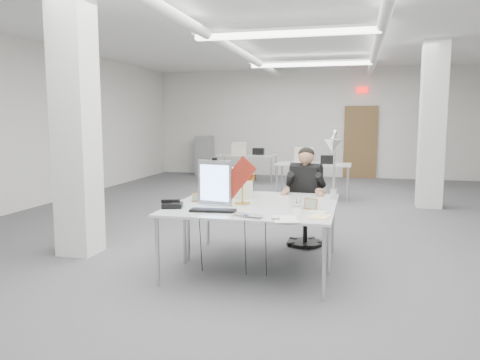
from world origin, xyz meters
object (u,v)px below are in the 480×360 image
object	(u,v)px
desk_phone	(172,205)
office_chair	(306,210)
bankers_lamp	(243,188)
architect_lamp	(333,168)
seated_person	(306,180)
desk_main	(246,212)
monitor	(215,183)
beige_monitor	(237,183)
laptop	(246,216)

from	to	relation	value
desk_phone	office_chair	bearing A→B (deg)	35.98
bankers_lamp	architect_lamp	bearing A→B (deg)	18.39
seated_person	bankers_lamp	xyz separation A→B (m)	(-0.59, -1.13, 0.03)
bankers_lamp	architect_lamp	distance (m)	1.06
desk_phone	architect_lamp	size ratio (longest dim) A/B	0.26
desk_main	architect_lamp	size ratio (longest dim) A/B	2.23
monitor	beige_monitor	distance (m)	0.64
desk_phone	beige_monitor	world-z (taller)	beige_monitor
desk_main	architect_lamp	world-z (taller)	architect_lamp
architect_lamp	office_chair	bearing A→B (deg)	98.03
desk_main	monitor	xyz separation A→B (m)	(-0.42, 0.25, 0.26)
bankers_lamp	beige_monitor	size ratio (longest dim) A/B	0.97
office_chair	laptop	xyz separation A→B (m)	(-0.38, -1.90, 0.27)
office_chair	monitor	bearing A→B (deg)	-108.77
seated_person	laptop	xyz separation A→B (m)	(-0.38, -1.85, -0.13)
desk_phone	architect_lamp	bearing A→B (deg)	8.56
monitor	laptop	bearing A→B (deg)	-39.30
architect_lamp	beige_monitor	bearing A→B (deg)	155.95
beige_monitor	architect_lamp	world-z (taller)	architect_lamp
bankers_lamp	beige_monitor	bearing A→B (deg)	111.07
desk_main	desk_phone	bearing A→B (deg)	-178.63
bankers_lamp	desk_phone	world-z (taller)	bankers_lamp
office_chair	seated_person	distance (m)	0.41
monitor	desk_phone	size ratio (longest dim) A/B	2.35
monitor	office_chair	bearing A→B (deg)	66.87
laptop	desk_main	bearing A→B (deg)	120.39
seated_person	laptop	distance (m)	1.89
office_chair	architect_lamp	bearing A→B (deg)	-50.68
monitor	laptop	distance (m)	0.79
laptop	beige_monitor	distance (m)	1.27
beige_monitor	monitor	bearing A→B (deg)	-107.94
desk_main	architect_lamp	xyz separation A→B (m)	(0.85, 0.72, 0.42)
desk_main	seated_person	distance (m)	1.60
bankers_lamp	architect_lamp	world-z (taller)	architect_lamp
desk_main	desk_phone	world-z (taller)	desk_phone
architect_lamp	desk_main	bearing A→B (deg)	-156.39
desk_main	seated_person	size ratio (longest dim) A/B	2.17
desk_main	beige_monitor	world-z (taller)	beige_monitor
monitor	laptop	world-z (taller)	monitor
bankers_lamp	beige_monitor	world-z (taller)	bankers_lamp
desk_phone	architect_lamp	distance (m)	1.86
beige_monitor	architect_lamp	bearing A→B (deg)	-16.39
office_chair	bankers_lamp	bearing A→B (deg)	-102.06
desk_main	desk_phone	size ratio (longest dim) A/B	8.43
laptop	architect_lamp	world-z (taller)	architect_lamp
desk_main	seated_person	xyz separation A→B (m)	(0.46, 1.52, 0.16)
seated_person	desk_phone	distance (m)	2.01
seated_person	beige_monitor	bearing A→B (deg)	-125.33
monitor	laptop	size ratio (longest dim) A/B	1.61
monitor	bankers_lamp	bearing A→B (deg)	37.71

